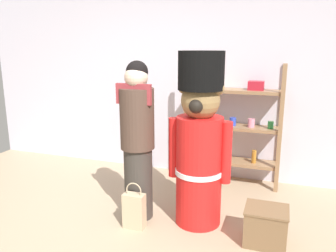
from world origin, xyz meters
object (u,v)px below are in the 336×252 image
at_px(merchandise_shelf, 233,124).
at_px(shopping_bag, 134,210).
at_px(person_shopper, 138,139).
at_px(teddy_bear_guard, 200,143).
at_px(display_crate, 266,226).

height_order(merchandise_shelf, shopping_bag, merchandise_shelf).
bearing_deg(person_shopper, teddy_bear_guard, 8.21).
distance_m(teddy_bear_guard, person_shopper, 0.63).
relative_size(merchandise_shelf, teddy_bear_guard, 0.90).
bearing_deg(shopping_bag, display_crate, 6.51).
distance_m(person_shopper, display_crate, 1.47).
height_order(merchandise_shelf, display_crate, merchandise_shelf).
xyz_separation_m(teddy_bear_guard, shopping_bag, (-0.57, -0.32, -0.66)).
bearing_deg(display_crate, teddy_bear_guard, 165.26).
relative_size(merchandise_shelf, shopping_bag, 3.28).
bearing_deg(teddy_bear_guard, person_shopper, -171.79).
bearing_deg(display_crate, merchandise_shelf, 111.08).
height_order(person_shopper, shopping_bag, person_shopper).
distance_m(merchandise_shelf, display_crate, 1.59).
xyz_separation_m(person_shopper, shopping_bag, (0.05, -0.23, -0.67)).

